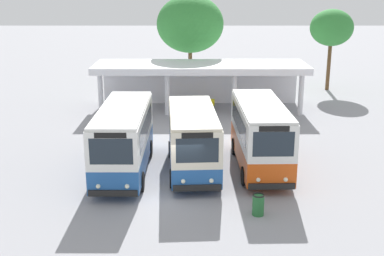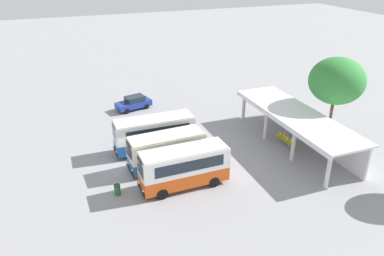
% 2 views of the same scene
% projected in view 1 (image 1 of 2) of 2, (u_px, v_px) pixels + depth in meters
% --- Properties ---
extents(ground_plane, '(180.00, 180.00, 0.00)m').
position_uv_depth(ground_plane, '(175.00, 194.00, 22.24)').
color(ground_plane, '#939399').
extents(city_bus_nearest_orange, '(2.36, 7.63, 3.32)m').
position_uv_depth(city_bus_nearest_orange, '(124.00, 137.00, 24.25)').
color(city_bus_nearest_orange, black).
rests_on(city_bus_nearest_orange, ground).
extents(city_bus_second_in_row, '(2.65, 6.85, 3.13)m').
position_uv_depth(city_bus_second_in_row, '(193.00, 138.00, 24.42)').
color(city_bus_second_in_row, black).
rests_on(city_bus_second_in_row, ground).
extents(city_bus_middle_cream, '(2.43, 7.26, 3.38)m').
position_uv_depth(city_bus_middle_cream, '(261.00, 133.00, 24.76)').
color(city_bus_middle_cream, black).
rests_on(city_bus_middle_cream, ground).
extents(terminal_canopy, '(15.50, 4.58, 3.40)m').
position_uv_depth(terminal_canopy, '(201.00, 74.00, 36.98)').
color(terminal_canopy, silver).
rests_on(terminal_canopy, ground).
extents(waiting_chair_end_by_column, '(0.46, 0.46, 0.86)m').
position_uv_depth(waiting_chair_end_by_column, '(179.00, 104.00, 36.47)').
color(waiting_chair_end_by_column, slate).
rests_on(waiting_chair_end_by_column, ground).
extents(waiting_chair_second_from_end, '(0.46, 0.46, 0.86)m').
position_uv_depth(waiting_chair_second_from_end, '(187.00, 103.00, 36.56)').
color(waiting_chair_second_from_end, slate).
rests_on(waiting_chair_second_from_end, ground).
extents(waiting_chair_middle_seat, '(0.46, 0.46, 0.86)m').
position_uv_depth(waiting_chair_middle_seat, '(195.00, 104.00, 36.51)').
color(waiting_chair_middle_seat, slate).
rests_on(waiting_chair_middle_seat, ground).
extents(waiting_chair_fourth_seat, '(0.46, 0.46, 0.86)m').
position_uv_depth(waiting_chair_fourth_seat, '(204.00, 104.00, 36.55)').
color(waiting_chair_fourth_seat, slate).
rests_on(waiting_chair_fourth_seat, ground).
extents(waiting_chair_fifth_seat, '(0.46, 0.46, 0.86)m').
position_uv_depth(waiting_chair_fifth_seat, '(212.00, 104.00, 36.52)').
color(waiting_chair_fifth_seat, slate).
rests_on(waiting_chair_fifth_seat, ground).
extents(roadside_tree_behind_canopy, '(5.44, 5.44, 8.17)m').
position_uv_depth(roadside_tree_behind_canopy, '(191.00, 24.00, 40.18)').
color(roadside_tree_behind_canopy, brown).
rests_on(roadside_tree_behind_canopy, ground).
extents(roadside_tree_east_of_canopy, '(3.66, 3.66, 6.95)m').
position_uv_depth(roadside_tree_east_of_canopy, '(332.00, 28.00, 42.27)').
color(roadside_tree_east_of_canopy, brown).
rests_on(roadside_tree_east_of_canopy, ground).
extents(litter_bin_apron, '(0.49, 0.49, 0.90)m').
position_uv_depth(litter_bin_apron, '(259.00, 205.00, 20.08)').
color(litter_bin_apron, '#266633').
rests_on(litter_bin_apron, ground).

